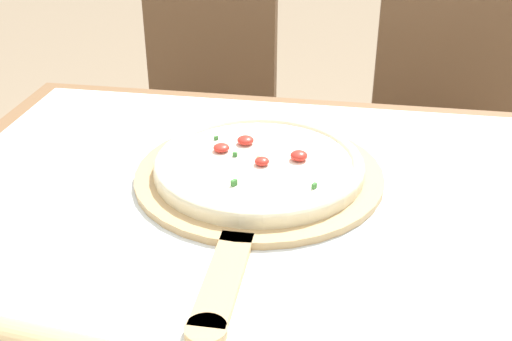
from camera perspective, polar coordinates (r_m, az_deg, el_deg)
The scene contains 6 objects.
dining_table at distance 1.02m, azimuth 0.98°, elevation -9.83°, with size 1.15×0.94×0.76m.
towel_cloth at distance 0.95m, azimuth 1.04°, elevation -4.15°, with size 1.07×0.86×0.00m.
pizza_peel at distance 1.02m, azimuth 0.10°, elevation -0.89°, with size 0.40×0.59×0.01m.
pizza at distance 1.03m, azimuth 0.28°, elevation 0.54°, with size 0.34×0.34×0.03m.
chair_left at distance 1.84m, azimuth -4.68°, elevation 4.55°, with size 0.42×0.42×0.90m.
chair_right at distance 1.81m, azimuth 16.19°, elevation 2.95°, with size 0.41×0.41×0.90m.
Camera 1 is at (0.12, -0.79, 1.27)m, focal length 45.00 mm.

